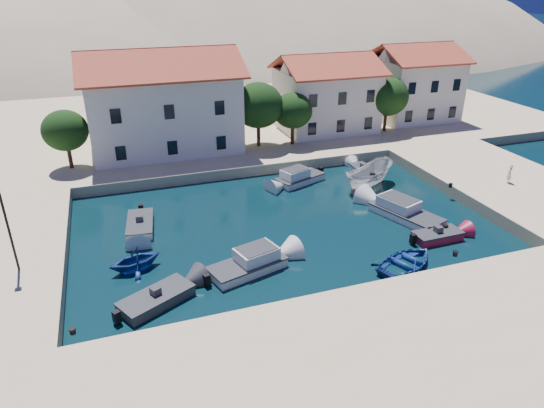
{
  "coord_description": "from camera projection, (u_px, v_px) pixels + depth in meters",
  "views": [
    {
      "loc": [
        -11.21,
        -19.98,
        16.73
      ],
      "look_at": [
        -0.99,
        9.69,
        2.0
      ],
      "focal_mm": 32.0,
      "sensor_mm": 36.0,
      "label": 1
    }
  ],
  "objects": [
    {
      "name": "building_left",
      "position": [
        162.0,
        99.0,
        47.19
      ],
      "size": [
        14.7,
        9.45,
        9.7
      ],
      "color": "silver",
      "rests_on": "quay_north"
    },
    {
      "name": "motorboat_white_ne",
      "position": [
        363.0,
        171.0,
        45.27
      ],
      "size": [
        1.66,
        3.34,
        1.25
      ],
      "rotation": [
        0.0,
        0.0,
        1.53
      ],
      "color": "silver",
      "rests_on": "ground"
    },
    {
      "name": "building_mid",
      "position": [
        326.0,
        92.0,
        53.65
      ],
      "size": [
        10.5,
        8.4,
        8.3
      ],
      "color": "silver",
      "rests_on": "quay_north"
    },
    {
      "name": "motorboat_grey_sw",
      "position": [
        156.0,
        299.0,
        27.28
      ],
      "size": [
        4.61,
        3.61,
        1.25
      ],
      "rotation": [
        0.0,
        0.0,
        0.48
      ],
      "color": "#323237",
      "rests_on": "ground"
    },
    {
      "name": "quay_north",
      "position": [
        221.0,
        121.0,
        60.42
      ],
      "size": [
        80.0,
        36.0,
        1.0
      ],
      "primitive_type": "cube",
      "color": "#CAB38A",
      "rests_on": "ground"
    },
    {
      "name": "hills",
      "position": [
        218.0,
        121.0,
        149.35
      ],
      "size": [
        254.0,
        176.0,
        99.0
      ],
      "color": "tan",
      "rests_on": "ground"
    },
    {
      "name": "cabin_cruiser_south",
      "position": [
        247.0,
        264.0,
        30.21
      ],
      "size": [
        5.29,
        3.35,
        1.6
      ],
      "rotation": [
        0.0,
        0.0,
        0.28
      ],
      "color": "silver",
      "rests_on": "ground"
    },
    {
      "name": "pedestrian",
      "position": [
        509.0,
        174.0,
        40.56
      ],
      "size": [
        0.68,
        0.57,
        1.6
      ],
      "primitive_type": "imported",
      "rotation": [
        0.0,
        0.0,
        3.51
      ],
      "color": "silver",
      "rests_on": "quay_east"
    },
    {
      "name": "cabin_cruiser_north",
      "position": [
        300.0,
        177.0,
        43.35
      ],
      "size": [
        4.9,
        3.39,
        1.6
      ],
      "rotation": [
        0.0,
        0.0,
        3.51
      ],
      "color": "silver",
      "rests_on": "ground"
    },
    {
      "name": "quay_east",
      "position": [
        505.0,
        184.0,
        41.9
      ],
      "size": [
        11.0,
        20.0,
        1.0
      ],
      "primitive_type": "cube",
      "color": "#CAB38A",
      "rests_on": "ground"
    },
    {
      "name": "bollards",
      "position": [
        357.0,
        244.0,
        31.16
      ],
      "size": [
        29.36,
        9.56,
        0.3
      ],
      "color": "black",
      "rests_on": "ground"
    },
    {
      "name": "rowboat_south",
      "position": [
        406.0,
        267.0,
        30.86
      ],
      "size": [
        5.48,
        4.74,
        0.95
      ],
      "primitive_type": "imported",
      "rotation": [
        0.0,
        0.0,
        1.95
      ],
      "color": "navy",
      "rests_on": "ground"
    },
    {
      "name": "rowboat_west",
      "position": [
        136.0,
        269.0,
        30.59
      ],
      "size": [
        3.8,
        3.48,
        1.69
      ],
      "primitive_type": "imported",
      "rotation": [
        0.0,
        0.0,
        -1.32
      ],
      "color": "navy",
      "rests_on": "ground"
    },
    {
      "name": "building_right",
      "position": [
        414.0,
        81.0,
        57.94
      ],
      "size": [
        9.45,
        8.4,
        8.8
      ],
      "color": "silver",
      "rests_on": "quay_north"
    },
    {
      "name": "quay_south",
      "position": [
        404.0,
        368.0,
        22.17
      ],
      "size": [
        52.0,
        12.0,
        1.0
      ],
      "primitive_type": "cube",
      "color": "#CAB38A",
      "rests_on": "ground"
    },
    {
      "name": "ground",
      "position": [
        344.0,
        302.0,
        27.51
      ],
      "size": [
        400.0,
        400.0,
        0.0
      ],
      "primitive_type": "plane",
      "color": "black",
      "rests_on": "ground"
    },
    {
      "name": "motorboat_white_west",
      "position": [
        140.0,
        225.0,
        35.45
      ],
      "size": [
        2.34,
        4.35,
        1.25
      ],
      "rotation": [
        0.0,
        0.0,
        -1.69
      ],
      "color": "silver",
      "rests_on": "ground"
    },
    {
      "name": "motorboat_red_se",
      "position": [
        437.0,
        236.0,
        33.9
      ],
      "size": [
        3.48,
        1.6,
        1.25
      ],
      "rotation": [
        0.0,
        0.0,
        0.02
      ],
      "color": "maroon",
      "rests_on": "ground"
    },
    {
      "name": "lamppost",
      "position": [
        4.0,
        212.0,
        27.19
      ],
      "size": [
        0.35,
        0.25,
        6.22
      ],
      "color": "black",
      "rests_on": "quay_west"
    },
    {
      "name": "cabin_cruiser_east",
      "position": [
        406.0,
        213.0,
        36.86
      ],
      "size": [
        4.06,
        6.14,
        1.6
      ],
      "rotation": [
        0.0,
        0.0,
        1.91
      ],
      "color": "silver",
      "rests_on": "ground"
    },
    {
      "name": "trees",
      "position": [
        273.0,
        108.0,
        48.58
      ],
      "size": [
        37.3,
        5.3,
        6.45
      ],
      "color": "#382314",
      "rests_on": "quay_north"
    },
    {
      "name": "boat_east",
      "position": [
        368.0,
        187.0,
        42.64
      ],
      "size": [
        6.19,
        4.52,
        2.25
      ],
      "primitive_type": "imported",
      "rotation": [
        0.0,
        0.0,
        2.02
      ],
      "color": "silver",
      "rests_on": "ground"
    }
  ]
}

